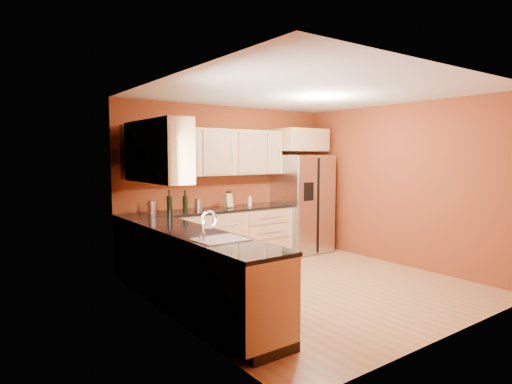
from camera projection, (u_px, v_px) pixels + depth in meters
floor at (308, 286)px, 5.82m from camera, size 4.00×4.00×0.00m
ceiling at (310, 92)px, 5.60m from camera, size 4.00×4.00×0.00m
wall_back at (229, 183)px, 7.32m from camera, size 4.00×0.04×2.60m
wall_front at (453, 205)px, 4.10m from camera, size 4.00×0.04×2.60m
wall_left at (171, 200)px, 4.54m from camera, size 0.04×4.00×2.60m
wall_right at (400, 185)px, 6.88m from camera, size 0.04×4.00×2.60m
base_cabinets_back at (210, 239)px, 6.83m from camera, size 2.90×0.60×0.88m
base_cabinets_left at (197, 275)px, 4.79m from camera, size 0.60×2.80×0.88m
countertop_back at (210, 210)px, 6.78m from camera, size 2.90×0.62×0.04m
countertop_left at (197, 234)px, 4.75m from camera, size 0.62×2.80×0.04m
upper_cabinets_back at (221, 152)px, 7.00m from camera, size 2.30×0.33×0.75m
upper_cabinets_left at (157, 151)px, 5.17m from camera, size 0.33×1.35×0.75m
corner_upper_cabinet at (141, 152)px, 6.03m from camera, size 0.67×0.67×0.75m
over_fridge_cabinet at (300, 140)px, 7.80m from camera, size 0.92×0.60×0.40m
refrigerator at (302, 203)px, 7.84m from camera, size 0.90×0.75×1.78m
window at (194, 179)px, 4.12m from camera, size 0.03×0.90×1.00m
sink_faucet at (220, 225)px, 4.34m from camera, size 0.50×0.42×0.30m
canister_left at (152, 207)px, 6.24m from camera, size 0.16×0.16×0.20m
canister_right at (198, 205)px, 6.58m from camera, size 0.12×0.12×0.19m
wine_bottle_a at (169, 201)px, 6.35m from camera, size 0.10×0.10×0.35m
wine_bottle_b at (185, 201)px, 6.49m from camera, size 0.09×0.09×0.33m
knife_block at (228, 201)px, 7.01m from camera, size 0.11×0.10×0.22m
soap_dispenser at (250, 201)px, 7.21m from camera, size 0.07×0.07×0.18m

